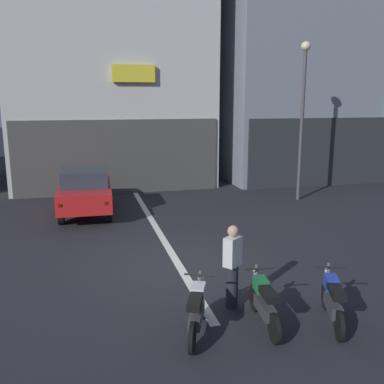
{
  "coord_description": "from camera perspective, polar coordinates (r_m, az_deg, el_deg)",
  "views": [
    {
      "loc": [
        -2.18,
        -9.73,
        4.01
      ],
      "look_at": [
        0.85,
        2.0,
        1.4
      ],
      "focal_mm": 40.03,
      "sensor_mm": 36.0,
      "label": 1
    }
  ],
  "objects": [
    {
      "name": "ground_plane",
      "position": [
        10.74,
        -1.75,
        -9.76
      ],
      "size": [
        120.0,
        120.0,
        0.0
      ],
      "primitive_type": "plane",
      "color": "#232328"
    },
    {
      "name": "lane_centre_line",
      "position": [
        16.37,
        -6.39,
        -2.08
      ],
      "size": [
        0.2,
        18.0,
        0.01
      ],
      "primitive_type": "cube",
      "color": "silver",
      "rests_on": "ground"
    },
    {
      "name": "building_far_right",
      "position": [
        25.68,
        15.43,
        19.63
      ],
      "size": [
        10.74,
        8.83,
        15.1
      ],
      "color": "gray",
      "rests_on": "ground"
    },
    {
      "name": "car_red_crossing_near",
      "position": [
        15.75,
        -14.01,
        0.35
      ],
      "size": [
        1.92,
        4.16,
        1.64
      ],
      "color": "black",
      "rests_on": "ground"
    },
    {
      "name": "street_lamp",
      "position": [
        17.72,
        14.54,
        11.17
      ],
      "size": [
        0.36,
        0.36,
        6.21
      ],
      "color": "#47474C",
      "rests_on": "ground"
    },
    {
      "name": "motorcycle_white_row_leftmost",
      "position": [
        7.69,
        0.68,
        -15.35
      ],
      "size": [
        0.75,
        1.57,
        0.98
      ],
      "color": "black",
      "rests_on": "ground"
    },
    {
      "name": "motorcycle_green_row_left_mid",
      "position": [
        8.05,
        9.55,
        -14.21
      ],
      "size": [
        0.55,
        1.67,
        0.98
      ],
      "color": "black",
      "rests_on": "ground"
    },
    {
      "name": "motorcycle_blue_row_centre",
      "position": [
        8.42,
        18.23,
        -13.45
      ],
      "size": [
        0.71,
        1.59,
        0.98
      ],
      "color": "black",
      "rests_on": "ground"
    },
    {
      "name": "person_by_motorcycles",
      "position": [
        8.46,
        5.4,
        -9.78
      ],
      "size": [
        0.42,
        0.39,
        1.67
      ],
      "color": "#23232D",
      "rests_on": "ground"
    }
  ]
}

